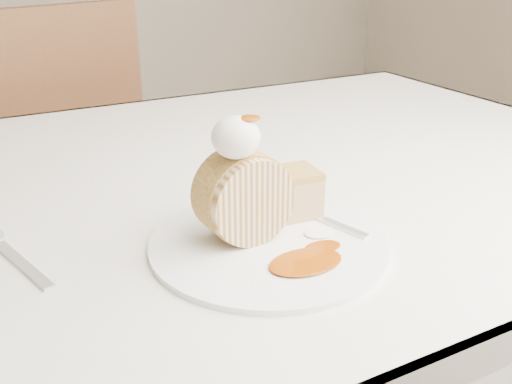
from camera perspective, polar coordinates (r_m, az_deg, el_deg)
table at (r=0.85m, az=-4.94°, el=-3.91°), size 1.40×0.90×0.75m
chair_far at (r=1.57m, az=-20.08°, el=2.73°), size 0.56×0.56×0.93m
plate at (r=0.62m, az=1.26°, el=-5.15°), size 0.28×0.28×0.01m
roulade_slice at (r=0.60m, az=-1.20°, el=-0.47°), size 0.10×0.06×0.10m
cake_chunk at (r=0.67m, az=3.66°, el=-0.33°), size 0.06×0.06×0.05m
whipped_cream at (r=0.57m, az=-2.03°, el=5.49°), size 0.05×0.05×0.04m
caramel_drizzle at (r=0.56m, az=-0.72°, el=7.92°), size 0.02×0.02×0.01m
caramel_pool at (r=0.58m, az=4.98°, el=-6.96°), size 0.08×0.06×0.00m
fork at (r=0.66m, az=7.18°, el=-2.91°), size 0.06×0.15×0.00m
spoon at (r=0.63m, az=-22.29°, el=-6.71°), size 0.06×0.15×0.00m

